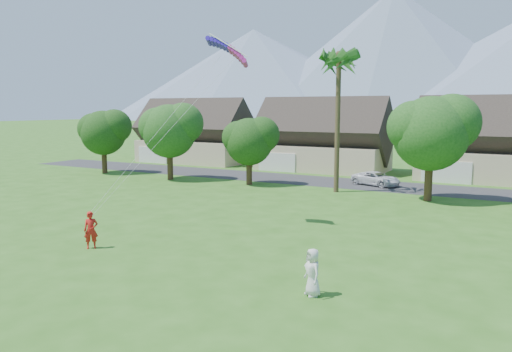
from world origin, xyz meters
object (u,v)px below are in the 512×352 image
Objects in this scene: parked_car at (376,179)px; parafoil_kite at (229,49)px; kite_flyer at (91,230)px; watcher at (313,272)px.

parafoil_kite reaches higher than parked_car.
parafoil_kite is at bearing -169.98° from parked_car.
watcher is (13.03, -0.58, -0.04)m from kite_flyer.
parked_car is 23.74m from parafoil_kite.
kite_flyer is 13.49m from parafoil_kite.
kite_flyer is 0.42× the size of parked_car.
kite_flyer is at bearing -141.63° from watcher.
watcher reaches higher than parked_car.
parafoil_kite is at bearing 177.80° from watcher.
parafoil_kite reaches higher than kite_flyer.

